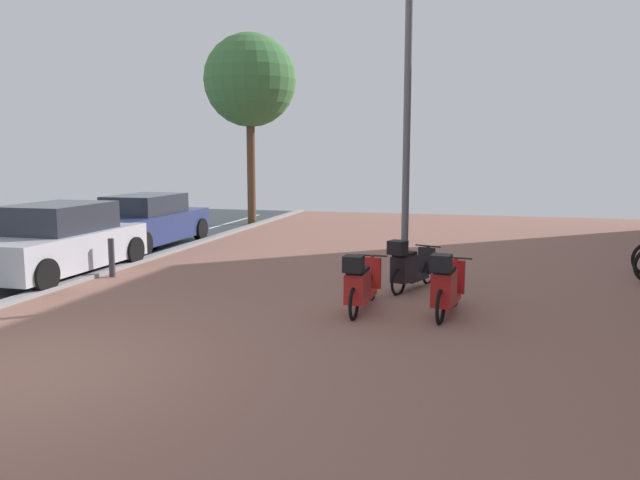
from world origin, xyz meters
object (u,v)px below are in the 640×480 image
(scooter_near, at_px, (409,267))
(parked_car_far, at_px, (147,222))
(lamp_post, at_px, (408,92))
(street_tree, at_px, (250,81))
(scooter_mid, at_px, (446,287))
(scooter_far, at_px, (360,284))
(parked_car_near, at_px, (57,242))
(bollard_far, at_px, (112,258))

(scooter_near, xyz_separation_m, parked_car_far, (-7.39, 3.68, 0.21))
(lamp_post, bearing_deg, parked_car_far, 159.91)
(scooter_near, xyz_separation_m, street_tree, (-6.61, 9.49, 4.49))
(scooter_mid, distance_m, scooter_far, 1.31)
(parked_car_far, height_order, street_tree, street_tree)
(lamp_post, distance_m, street_tree, 10.68)
(scooter_mid, bearing_deg, scooter_near, 114.22)
(scooter_far, height_order, lamp_post, lamp_post)
(scooter_mid, xyz_separation_m, parked_car_near, (-7.89, 1.41, 0.20))
(parked_car_far, xyz_separation_m, street_tree, (0.77, 5.81, 4.28))
(parked_car_near, xyz_separation_m, lamp_post, (6.93, 1.32, 2.96))
(scooter_far, relative_size, lamp_post, 0.28)
(scooter_far, distance_m, parked_car_far, 8.72)
(street_tree, distance_m, bollard_far, 10.74)
(scooter_mid, bearing_deg, lamp_post, 109.36)
(scooter_mid, height_order, scooter_far, scooter_mid)
(parked_car_far, distance_m, bollard_far, 4.16)
(scooter_near, height_order, parked_car_far, parked_car_far)
(scooter_far, relative_size, parked_car_far, 0.44)
(parked_car_far, height_order, lamp_post, lamp_post)
(parked_car_near, height_order, parked_car_far, parked_car_near)
(parked_car_near, xyz_separation_m, bollard_far, (1.20, 0.06, -0.29))
(scooter_near, height_order, bollard_far, scooter_near)
(parked_car_far, relative_size, lamp_post, 0.63)
(scooter_mid, xyz_separation_m, lamp_post, (-0.96, 2.73, 3.16))
(scooter_mid, distance_m, parked_car_near, 8.02)
(parked_car_near, relative_size, parked_car_far, 0.95)
(scooter_mid, xyz_separation_m, scooter_far, (-1.31, -0.04, -0.02))
(scooter_mid, height_order, bollard_far, scooter_mid)
(scooter_far, relative_size, bollard_far, 2.39)
(scooter_near, xyz_separation_m, parked_car_near, (-7.13, -0.28, 0.23))
(scooter_near, bearing_deg, scooter_far, -107.71)
(scooter_near, height_order, scooter_far, scooter_far)
(parked_car_near, distance_m, bollard_far, 1.24)
(scooter_mid, distance_m, street_tree, 14.11)
(scooter_near, relative_size, scooter_mid, 0.92)
(street_tree, height_order, bollard_far, street_tree)
(parked_car_far, bearing_deg, bollard_far, -69.46)
(scooter_far, height_order, bollard_far, scooter_far)
(scooter_far, bearing_deg, scooter_mid, 1.88)
(scooter_far, distance_m, street_tree, 13.52)
(parked_car_far, distance_m, street_tree, 7.26)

